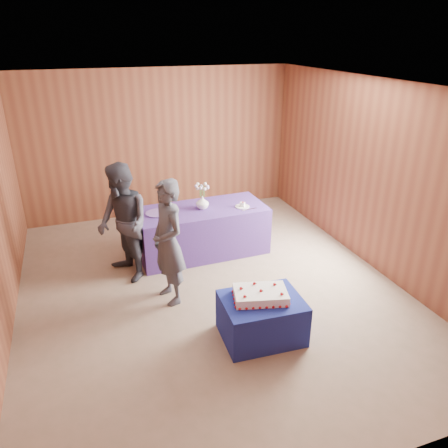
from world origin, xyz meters
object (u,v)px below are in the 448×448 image
sheet_cake (260,295)px  guest_right (123,223)px  cake_table (262,318)px  vase (202,202)px  guest_left (168,243)px  serving_table (202,230)px

sheet_cake → guest_right: 2.25m
sheet_cake → cake_table: bearing=-44.2°
vase → guest_left: bearing=-124.8°
cake_table → guest_left: bearing=128.6°
sheet_cake → guest_right: (-1.25, 1.86, 0.29)m
serving_table → sheet_cake: bearing=-91.5°
cake_table → serving_table: bearing=93.4°
sheet_cake → serving_table: bearing=104.4°
serving_table → vase: bearing=-33.2°
sheet_cake → guest_left: bearing=140.1°
cake_table → vase: vase is taller
sheet_cake → vase: (0.01, 2.24, 0.30)m
cake_table → vase: size_ratio=4.43×
serving_table → sheet_cake: serving_table is taller
cake_table → sheet_cake: sheet_cake is taller
vase → guest_right: guest_right is taller
cake_table → vase: (-0.01, 2.26, 0.60)m
guest_left → guest_right: size_ratio=0.98×
serving_table → vase: (0.01, -0.01, 0.48)m
guest_left → sheet_cake: bearing=23.4°
vase → serving_table: bearing=148.5°
guest_right → serving_table: bearing=89.5°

